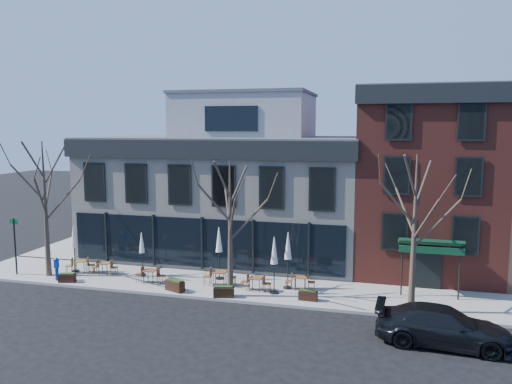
% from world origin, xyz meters
% --- Properties ---
extents(ground, '(120.00, 120.00, 0.00)m').
position_xyz_m(ground, '(0.00, 0.00, 0.00)').
color(ground, black).
rests_on(ground, ground).
extents(sidewalk_front, '(33.50, 4.70, 0.15)m').
position_xyz_m(sidewalk_front, '(3.25, -2.15, 0.07)').
color(sidewalk_front, gray).
rests_on(sidewalk_front, ground).
extents(sidewalk_side, '(4.50, 12.00, 0.15)m').
position_xyz_m(sidewalk_side, '(-11.25, 6.00, 0.07)').
color(sidewalk_side, gray).
rests_on(sidewalk_side, ground).
extents(corner_building, '(18.39, 10.39, 11.10)m').
position_xyz_m(corner_building, '(0.07, 5.07, 4.72)').
color(corner_building, beige).
rests_on(corner_building, ground).
extents(red_brick_building, '(8.20, 11.78, 11.18)m').
position_xyz_m(red_brick_building, '(13.00, 4.98, 5.64)').
color(red_brick_building, maroon).
rests_on(red_brick_building, ground).
extents(tree_corner, '(3.93, 3.98, 7.92)m').
position_xyz_m(tree_corner, '(-8.49, -3.20, 4.25)').
color(tree_corner, '#382B21').
rests_on(tree_corner, sidewalk_front).
extents(tree_mid, '(3.50, 3.55, 7.04)m').
position_xyz_m(tree_mid, '(3.01, -3.90, 3.79)').
color(tree_mid, '#382B21').
rests_on(tree_mid, sidewalk_front).
extents(tree_right, '(3.72, 3.77, 7.48)m').
position_xyz_m(tree_right, '(12.01, -3.90, 4.02)').
color(tree_right, '#382B21').
rests_on(tree_right, sidewalk_front).
extents(sign_pole, '(0.50, 0.10, 3.40)m').
position_xyz_m(sign_pole, '(-10.50, -3.50, 2.07)').
color(sign_pole, black).
rests_on(sign_pole, sidewalk_front).
extents(parked_sedan, '(5.55, 2.54, 1.57)m').
position_xyz_m(parked_sedan, '(13.11, -7.02, 0.79)').
color(parked_sedan, black).
rests_on(parked_sedan, ground).
extents(call_box, '(0.27, 0.27, 1.36)m').
position_xyz_m(call_box, '(-7.44, -3.89, 0.87)').
color(call_box, '#0B3593').
rests_on(call_box, sidewalk_front).
extents(cafe_set_0, '(1.75, 1.03, 0.90)m').
position_xyz_m(cafe_set_0, '(-7.03, -2.22, 0.61)').
color(cafe_set_0, brown).
rests_on(cafe_set_0, sidewalk_front).
extents(cafe_set_1, '(1.63, 0.72, 0.84)m').
position_xyz_m(cafe_set_1, '(-5.44, -2.12, 0.58)').
color(cafe_set_1, brown).
rests_on(cafe_set_1, sidewalk_front).
extents(cafe_set_2, '(1.75, 0.72, 0.92)m').
position_xyz_m(cafe_set_2, '(-2.01, -3.00, 0.62)').
color(cafe_set_2, brown).
rests_on(cafe_set_2, sidewalk_front).
extents(cafe_set_3, '(1.90, 0.83, 0.98)m').
position_xyz_m(cafe_set_3, '(1.90, -2.42, 0.65)').
color(cafe_set_3, brown).
rests_on(cafe_set_3, sidewalk_front).
extents(cafe_set_4, '(1.68, 0.69, 0.88)m').
position_xyz_m(cafe_set_4, '(4.07, -2.77, 0.60)').
color(cafe_set_4, brown).
rests_on(cafe_set_4, sidewalk_front).
extents(cafe_set_5, '(1.67, 0.73, 0.86)m').
position_xyz_m(cafe_set_5, '(6.34, -1.98, 0.59)').
color(cafe_set_5, brown).
rests_on(cafe_set_5, sidewalk_front).
extents(umbrella_0, '(0.46, 0.46, 2.87)m').
position_xyz_m(umbrella_0, '(-7.47, -2.10, 2.18)').
color(umbrella_0, black).
rests_on(umbrella_0, sidewalk_front).
extents(umbrella_1, '(0.42, 0.42, 2.60)m').
position_xyz_m(umbrella_1, '(-3.15, -1.77, 1.98)').
color(umbrella_1, black).
rests_on(umbrella_1, sidewalk_front).
extents(umbrella_2, '(0.49, 0.49, 3.04)m').
position_xyz_m(umbrella_2, '(1.50, -1.29, 2.30)').
color(umbrella_2, black).
rests_on(umbrella_2, sidewalk_front).
extents(umbrella_3, '(0.49, 0.49, 3.04)m').
position_xyz_m(umbrella_3, '(5.11, -2.95, 2.29)').
color(umbrella_3, black).
rests_on(umbrella_3, sidewalk_front).
extents(umbrella_4, '(0.50, 0.50, 3.12)m').
position_xyz_m(umbrella_4, '(5.66, -1.97, 2.35)').
color(umbrella_4, black).
rests_on(umbrella_4, sidewalk_front).
extents(planter_0, '(0.98, 0.57, 0.52)m').
position_xyz_m(planter_0, '(-6.63, -4.08, 0.41)').
color(planter_0, '#321910').
rests_on(planter_0, sidewalk_front).
extents(planter_1, '(1.19, 0.82, 0.62)m').
position_xyz_m(planter_1, '(-0.11, -3.93, 0.46)').
color(planter_1, black).
rests_on(planter_1, sidewalk_front).
extents(planter_2, '(1.12, 0.65, 0.59)m').
position_xyz_m(planter_2, '(2.73, -4.20, 0.44)').
color(planter_2, black).
rests_on(planter_2, sidewalk_front).
extents(planter_3, '(0.96, 0.42, 0.53)m').
position_xyz_m(planter_3, '(7.02, -3.57, 0.41)').
color(planter_3, black).
rests_on(planter_3, sidewalk_front).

